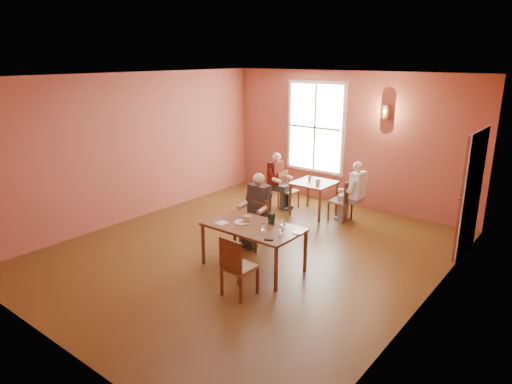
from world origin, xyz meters
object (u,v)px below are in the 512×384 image
Objects in this scene: diner_main at (253,214)px; chair_empty at (239,266)px; diner_white at (342,192)px; chair_diner_white at (341,200)px; chair_diner_main at (254,224)px; chair_diner_maroon at (289,190)px; main_table at (253,247)px; second_table at (314,198)px; diner_maroon at (288,182)px.

diner_main reaches higher than chair_empty.
chair_diner_white is at bearing 90.00° from diner_white.
chair_diner_main reaches higher than chair_diner_maroon.
chair_diner_main is at bearing 122.99° from chair_empty.
main_table is 2.93m from second_table.
diner_main is at bearing 90.00° from chair_diner_main.
diner_white is 1.35m from chair_diner_maroon.
second_table is at bearing -87.05° from chair_diner_main.
diner_maroon reaches higher than chair_diner_maroon.
chair_empty reaches higher than chair_diner_white.
diner_white is (0.57, 2.24, -0.01)m from diner_main.
chair_diner_maroon is at bearing -70.95° from chair_diner_main.
diner_main is (0.00, -0.03, 0.20)m from chair_diner_main.
chair_empty is at bearing -74.75° from second_table.
chair_diner_main is 2.36m from diner_maroon.
second_table is 0.99× the size of chair_diner_maroon.
chair_diner_white is 1.30m from chair_diner_maroon.
main_table is 1.25× the size of diner_white.
chair_empty is at bearing 121.42° from chair_diner_main.
diner_main is 1.05× the size of diner_maroon.
chair_empty reaches higher than main_table.
diner_maroon is at bearing -70.26° from chair_diner_main.
diner_main is at bearing -87.09° from second_table.
diner_maroon is at bearing 90.00° from chair_diner_white.
chair_empty is at bearing 24.63° from diner_maroon.
chair_diner_main is at bearing 19.05° from chair_diner_maroon.
main_table is at bearing 178.68° from diner_white.
second_table is 0.73m from diner_white.
diner_white is at bearing -90.00° from chair_diner_white.
second_table is (-0.11, 2.24, -0.28)m from diner_main.
second_table is at bearing 90.00° from chair_diner_white.
diner_maroon is (-1.33, 0.00, 0.16)m from chair_diner_white.
chair_diner_white reaches higher than chair_diner_main.
diner_maroon is at bearing 114.32° from main_table.
diner_white is at bearing 96.53° from chair_empty.
diner_white reaches higher than chair_diner_maroon.
chair_diner_white is at bearing 97.00° from chair_empty.
chair_empty is 1.12× the size of second_table.
diner_maroon is at bearing 180.00° from second_table.
chair_diner_white is 1.08× the size of chair_diner_maroon.
main_table is at bearing 23.82° from chair_diner_maroon.
main_table is 1.91× the size of second_table.
diner_main is 2.38m from diner_maroon.
chair_diner_main is 2.29m from diner_white.
main_table is at bearing 117.28° from chair_empty.
diner_main reaches higher than diner_maroon.
diner_maroon reaches higher than second_table.
chair_empty is 3.68m from diner_white.
diner_main is 1.55× the size of chair_diner_maroon.
diner_main is 1.40× the size of chair_empty.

